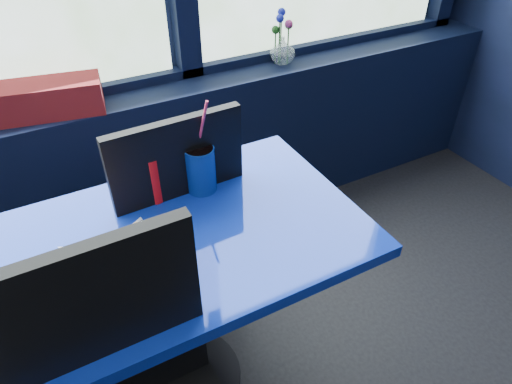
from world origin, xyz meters
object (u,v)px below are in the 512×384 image
(food_basket, at_px, (114,264))
(soda_cup, at_px, (201,168))
(chair_near_back, at_px, (175,209))
(planter_box, at_px, (14,103))
(near_table, at_px, (167,283))
(flower_vase, at_px, (283,47))
(ketchup_bottle, at_px, (152,176))

(food_basket, bearing_deg, soda_cup, 20.59)
(chair_near_back, height_order, planter_box, chair_near_back)
(near_table, distance_m, chair_near_back, 0.34)
(near_table, height_order, food_basket, food_basket)
(chair_near_back, distance_m, flower_vase, 1.01)
(planter_box, bearing_deg, ketchup_bottle, -54.38)
(flower_vase, relative_size, food_basket, 0.86)
(near_table, height_order, flower_vase, flower_vase)
(chair_near_back, xyz_separation_m, planter_box, (-0.41, 0.56, 0.28))
(food_basket, bearing_deg, near_table, 11.83)
(chair_near_back, relative_size, planter_box, 1.56)
(flower_vase, relative_size, soda_cup, 0.78)
(ketchup_bottle, bearing_deg, food_basket, -127.37)
(flower_vase, xyz_separation_m, soda_cup, (-0.72, -0.70, -0.05))
(chair_near_back, bearing_deg, food_basket, 51.00)
(chair_near_back, bearing_deg, soda_cup, 111.89)
(chair_near_back, height_order, soda_cup, soda_cup)
(planter_box, distance_m, soda_cup, 0.85)
(chair_near_back, distance_m, ketchup_bottle, 0.30)
(flower_vase, xyz_separation_m, ketchup_bottle, (-0.87, -0.68, -0.04))
(chair_near_back, distance_m, planter_box, 0.75)
(flower_vase, height_order, soda_cup, soda_cup)
(chair_near_back, xyz_separation_m, soda_cup, (0.06, -0.14, 0.25))
(near_table, xyz_separation_m, flower_vase, (0.93, 0.87, 0.31))
(planter_box, relative_size, ketchup_bottle, 3.11)
(food_basket, height_order, ketchup_bottle, ketchup_bottle)
(chair_near_back, bearing_deg, planter_box, -56.11)
(planter_box, height_order, food_basket, planter_box)
(soda_cup, bearing_deg, ketchup_bottle, 173.69)
(flower_vase, bearing_deg, planter_box, 179.63)
(near_table, bearing_deg, soda_cup, 39.56)
(planter_box, height_order, flower_vase, flower_vase)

